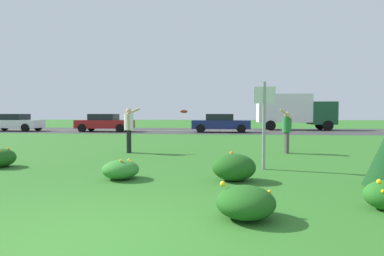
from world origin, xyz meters
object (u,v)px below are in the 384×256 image
frisbee_red (184,112)px  car_red_center_left (105,123)px  person_thrower_white_shirt (129,126)px  car_navy_center_right (221,123)px  car_white_leftmost (14,122)px  person_catcher_green_shirt (287,128)px  sign_post_near_path (264,116)px  box_truck_dark_green (294,110)px

frisbee_red → car_red_center_left: frisbee_red is taller
person_thrower_white_shirt → car_navy_center_right: bearing=76.1°
person_thrower_white_shirt → car_white_leftmost: (-13.98, 13.54, -0.27)m
person_catcher_green_shirt → car_white_leftmost: 23.80m
sign_post_near_path → person_catcher_green_shirt: sign_post_near_path is taller
sign_post_near_path → car_white_leftmost: size_ratio=0.51×
person_catcher_green_shirt → box_truck_dark_green: (3.99, 17.38, 0.88)m
person_catcher_green_shirt → car_red_center_left: bearing=132.4°
frisbee_red → box_truck_dark_green: bearing=66.2°
person_catcher_green_shirt → box_truck_dark_green: box_truck_dark_green is taller
car_white_leftmost → box_truck_dark_green: box_truck_dark_green is taller
frisbee_red → box_truck_dark_green: 19.30m
car_white_leftmost → person_catcher_green_shirt: bearing=-33.4°
person_catcher_green_shirt → frisbee_red: person_catcher_green_shirt is taller
car_red_center_left → box_truck_dark_green: 16.57m
person_thrower_white_shirt → car_navy_center_right: person_thrower_white_shirt is taller
frisbee_red → box_truck_dark_green: box_truck_dark_green is taller
car_white_leftmost → car_navy_center_right: 17.32m
sign_post_near_path → person_catcher_green_shirt: 3.83m
sign_post_near_path → car_white_leftmost: bearing=138.1°
person_thrower_white_shirt → person_catcher_green_shirt: size_ratio=1.03×
sign_post_near_path → car_white_leftmost: (-18.58, 16.68, -0.67)m
car_red_center_left → box_truck_dark_green: (15.97, 4.27, 1.06)m
person_catcher_green_shirt → car_white_leftmost: (-19.86, 13.11, -0.19)m
person_thrower_white_shirt → car_red_center_left: bearing=114.3°
sign_post_near_path → person_catcher_green_shirt: size_ratio=1.39×
car_red_center_left → car_navy_center_right: bearing=0.0°
car_red_center_left → box_truck_dark_green: bearing=15.0°
sign_post_near_path → car_red_center_left: (-10.70, 16.68, -0.67)m
person_thrower_white_shirt → car_navy_center_right: (3.34, 13.54, -0.27)m
frisbee_red → car_red_center_left: (-8.17, 13.39, -0.81)m
car_navy_center_right → car_red_center_left: bearing=180.0°
box_truck_dark_green → car_navy_center_right: bearing=-146.8°
car_navy_center_right → box_truck_dark_green: (6.53, 4.27, 1.06)m
person_thrower_white_shirt → car_red_center_left: (-6.11, 13.54, -0.27)m
frisbee_red → car_red_center_left: size_ratio=0.06×
person_catcher_green_shirt → sign_post_near_path: bearing=-109.7°
car_white_leftmost → car_navy_center_right: size_ratio=1.00×
person_thrower_white_shirt → frisbee_red: (2.06, 0.16, 0.54)m
person_catcher_green_shirt → car_red_center_left: person_catcher_green_shirt is taller
box_truck_dark_green → person_catcher_green_shirt: bearing=-102.9°
sign_post_near_path → person_thrower_white_shirt: size_ratio=1.35×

